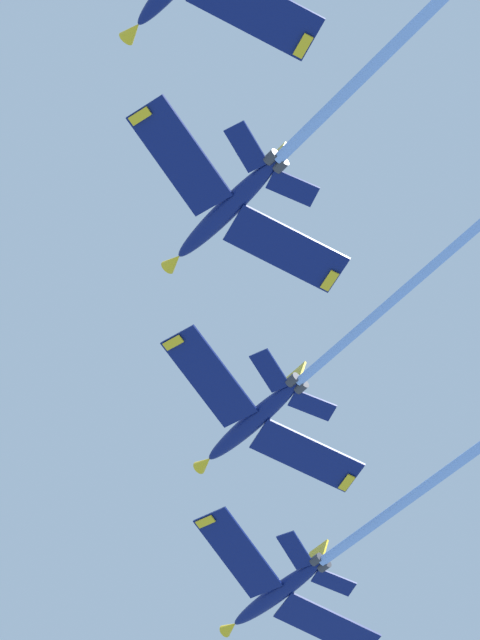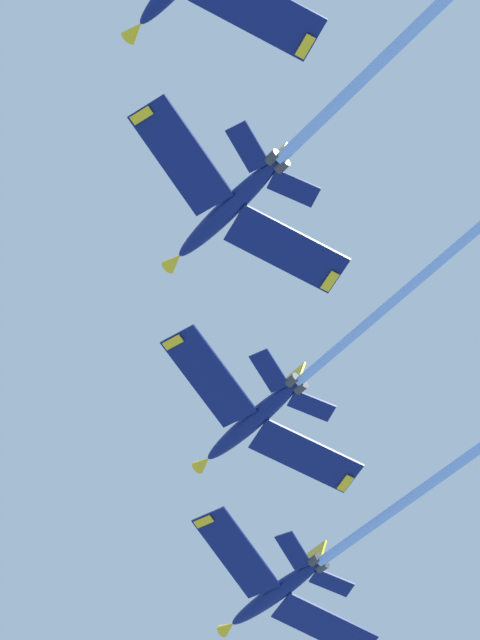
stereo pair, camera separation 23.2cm
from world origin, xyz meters
TOP-DOWN VIEW (x-y plane):
  - jet_lead at (-18.25, -10.97)m, footprint 20.14×56.32m
  - jet_second at (-5.05, -1.92)m, footprint 20.16×51.80m
  - jet_third at (8.51, 12.46)m, footprint 20.15×48.77m

SIDE VIEW (x-z plane):
  - jet_third at x=8.51m, z-range 97.00..116.15m
  - jet_second at x=-5.05m, z-range 102.32..123.01m
  - jet_lead at x=-18.25m, z-range 104.27..126.01m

